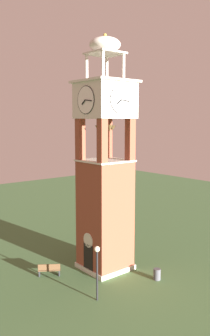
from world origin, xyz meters
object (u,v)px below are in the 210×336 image
clock_tower (105,178)px  park_bench (49,270)px  trash_bin (157,274)px  lamp_post (97,263)px

clock_tower → park_bench: 7.83m
trash_bin → clock_tower: bearing=-157.8°
park_bench → trash_bin: size_ratio=1.96×
park_bench → lamp_post: lamp_post is taller
lamp_post → park_bench: bearing=-173.5°
clock_tower → park_bench: bearing=-109.7°
lamp_post → trash_bin: lamp_post is taller
clock_tower → lamp_post: clock_tower is taller
park_bench → trash_bin: park_bench is taller
park_bench → trash_bin: (5.36, 5.65, -0.08)m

